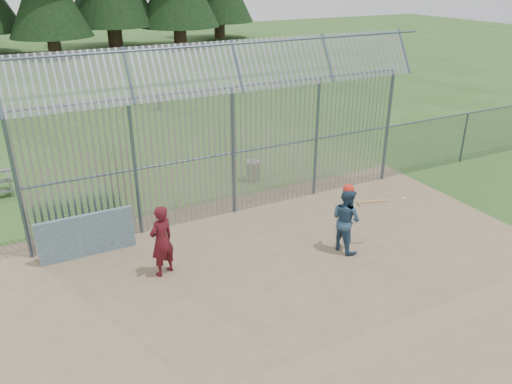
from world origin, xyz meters
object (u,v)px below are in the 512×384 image
onlooker (162,241)px  trash_can (253,171)px  dugout_wall (87,235)px  batter (346,220)px

onlooker → trash_can: bearing=-159.8°
dugout_wall → onlooker: onlooker is taller
batter → onlooker: 4.90m
trash_can → dugout_wall: bearing=-157.1°
batter → trash_can: size_ratio=2.22×
dugout_wall → batter: bearing=-24.6°
batter → trash_can: bearing=-9.3°
dugout_wall → batter: (6.30, -2.89, 0.31)m
dugout_wall → batter: 6.94m
onlooker → trash_can: onlooker is taller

